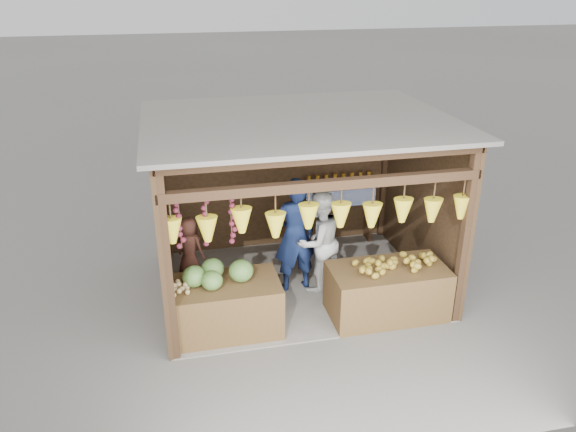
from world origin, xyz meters
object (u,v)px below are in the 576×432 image
object	(u,v)px
counter_right	(387,291)
vendor_seated	(189,248)
counter_left	(223,307)
man_standing	(295,235)
woman_standing	(319,241)

from	to	relation	value
counter_right	vendor_seated	size ratio (longest dim) A/B	1.72
counter_left	man_standing	size ratio (longest dim) A/B	0.84
counter_right	woman_standing	size ratio (longest dim) A/B	1.02
counter_right	woman_standing	bearing A→B (deg)	129.44
counter_left	vendor_seated	size ratio (longest dim) A/B	1.61
man_standing	woman_standing	xyz separation A→B (m)	(0.36, -0.06, -0.11)
man_standing	counter_right	bearing A→B (deg)	130.91
man_standing	counter_left	bearing A→B (deg)	28.64
man_standing	woman_standing	world-z (taller)	man_standing
counter_left	vendor_seated	bearing A→B (deg)	109.06
woman_standing	counter_right	bearing A→B (deg)	106.23
counter_left	man_standing	xyz separation A→B (m)	(1.20, 0.88, 0.54)
woman_standing	vendor_seated	xyz separation A→B (m)	(-1.92, 0.23, -0.01)
vendor_seated	woman_standing	bearing A→B (deg)	-150.30
counter_right	man_standing	size ratio (longest dim) A/B	0.90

